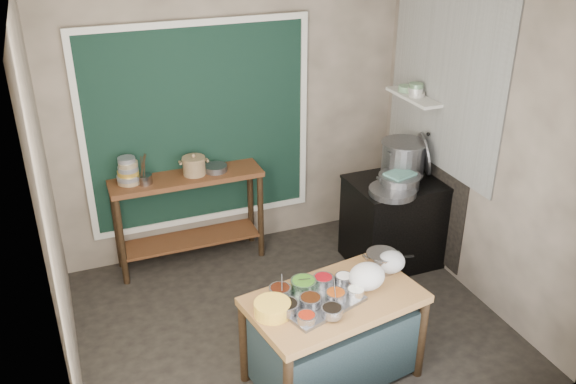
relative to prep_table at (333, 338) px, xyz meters
name	(u,v)px	position (x,y,z in m)	size (l,w,h in m)	color
floor	(290,322)	(-0.05, 0.75, -0.39)	(3.50, 3.00, 0.02)	#2E2923
back_wall	(233,116)	(-0.05, 2.26, 1.02)	(3.50, 0.02, 2.80)	gray
left_wall	(49,215)	(-1.81, 0.75, 1.02)	(0.02, 3.00, 2.80)	gray
right_wall	(478,145)	(1.71, 0.75, 1.02)	(0.02, 3.00, 2.80)	gray
curtain_panel	(199,127)	(-0.40, 2.22, 0.98)	(2.10, 0.02, 1.90)	black
curtain_frame	(199,127)	(-0.40, 2.21, 0.98)	(2.22, 0.03, 2.02)	beige
tile_panel	(444,78)	(1.69, 1.30, 1.48)	(0.02, 1.70, 1.70)	#B2B2AA
soot_patch	(426,187)	(1.69, 1.40, 0.32)	(0.01, 1.30, 1.30)	black
wall_shelf	(414,97)	(1.58, 1.60, 1.23)	(0.22, 0.70, 0.03)	beige
prep_table	(333,338)	(0.00, 0.00, 0.00)	(1.25, 0.72, 0.75)	brown
back_counter	(190,219)	(-0.60, 2.03, 0.10)	(1.45, 0.40, 0.95)	brown
stove_block	(395,223)	(1.30, 1.30, 0.05)	(0.90, 0.68, 0.85)	black
stove_top	(399,183)	(1.30, 1.30, 0.49)	(0.92, 0.69, 0.03)	black
condiment_tray	(317,301)	(-0.14, -0.01, 0.39)	(0.59, 0.42, 0.03)	gray
condiment_bowls	(313,295)	(-0.17, 0.00, 0.43)	(0.67, 0.52, 0.08)	gray
yellow_basin	(272,309)	(-0.49, -0.03, 0.42)	(0.26, 0.26, 0.10)	yellow
saucepan	(382,261)	(0.50, 0.20, 0.44)	(0.25, 0.25, 0.14)	gray
plastic_bag_a	(367,276)	(0.26, 0.01, 0.48)	(0.27, 0.23, 0.20)	white
plastic_bag_b	(391,262)	(0.54, 0.14, 0.46)	(0.23, 0.19, 0.17)	white
bowl_stack	(128,172)	(-1.12, 2.06, 0.69)	(0.23, 0.23, 0.25)	tan
utensil_cup	(145,179)	(-0.99, 2.00, 0.62)	(0.14, 0.14, 0.09)	gray
ceramic_crock	(194,167)	(-0.52, 2.03, 0.65)	(0.23, 0.23, 0.16)	#826347
wide_bowl	(215,168)	(-0.31, 2.03, 0.60)	(0.23, 0.23, 0.06)	gray
stock_pot	(403,159)	(1.40, 1.41, 0.68)	(0.45, 0.45, 0.35)	gray
pot_lid	(424,154)	(1.61, 1.37, 0.71)	(0.43, 0.43, 0.02)	gray
steamer	(399,181)	(1.23, 1.18, 0.57)	(0.40, 0.40, 0.13)	gray
green_cloth	(400,174)	(1.23, 1.18, 0.65)	(0.26, 0.20, 0.02)	slate
shallow_pan	(393,191)	(1.10, 1.08, 0.53)	(0.44, 0.44, 0.06)	gray
shelf_bowl_stack	(416,90)	(1.58, 1.57, 1.30)	(0.16, 0.16, 0.12)	silver
shelf_bowl_green	(406,88)	(1.58, 1.75, 1.27)	(0.15, 0.15, 0.05)	gray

